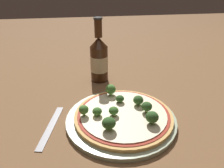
% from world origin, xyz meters
% --- Properties ---
extents(ground_plane, '(3.00, 3.00, 0.00)m').
position_xyz_m(ground_plane, '(0.00, 0.00, 0.00)').
color(ground_plane, brown).
extents(plate, '(0.30, 0.30, 0.01)m').
position_xyz_m(plate, '(-0.00, -0.02, 0.01)').
color(plate, '#A3B293').
rests_on(plate, ground_plane).
extents(pizza, '(0.26, 0.26, 0.01)m').
position_xyz_m(pizza, '(0.01, -0.02, 0.02)').
color(pizza, tan).
rests_on(pizza, plate).
extents(broccoli_floret_0, '(0.03, 0.03, 0.02)m').
position_xyz_m(broccoli_floret_0, '(-0.06, -0.02, 0.04)').
color(broccoli_floret_0, '#89A866').
rests_on(broccoli_floret_0, pizza).
extents(broccoli_floret_1, '(0.03, 0.03, 0.03)m').
position_xyz_m(broccoli_floret_1, '(-0.01, 0.08, 0.04)').
color(broccoli_floret_1, '#89A866').
rests_on(broccoli_floret_1, pizza).
extents(broccoli_floret_2, '(0.03, 0.03, 0.03)m').
position_xyz_m(broccoli_floret_2, '(0.07, -0.07, 0.04)').
color(broccoli_floret_2, '#89A866').
rests_on(broccoli_floret_2, pizza).
extents(broccoli_floret_3, '(0.03, 0.03, 0.03)m').
position_xyz_m(broccoli_floret_3, '(0.06, 0.01, 0.04)').
color(broccoli_floret_3, '#89A866').
rests_on(broccoli_floret_3, pizza).
extents(broccoli_floret_4, '(0.03, 0.03, 0.03)m').
position_xyz_m(broccoli_floret_4, '(0.07, -0.02, 0.04)').
color(broccoli_floret_4, '#89A866').
rests_on(broccoli_floret_4, pizza).
extents(broccoli_floret_5, '(0.03, 0.03, 0.02)m').
position_xyz_m(broccoli_floret_5, '(-0.02, -0.03, 0.04)').
color(broccoli_floret_5, '#89A866').
rests_on(broccoli_floret_5, pizza).
extents(broccoli_floret_6, '(0.03, 0.03, 0.03)m').
position_xyz_m(broccoli_floret_6, '(-0.10, -0.01, 0.04)').
color(broccoli_floret_6, '#89A866').
rests_on(broccoli_floret_6, pizza).
extents(broccoli_floret_7, '(0.02, 0.02, 0.02)m').
position_xyz_m(broccoli_floret_7, '(0.01, 0.04, 0.04)').
color(broccoli_floret_7, '#89A866').
rests_on(broccoli_floret_7, pizza).
extents(broccoli_floret_8, '(0.03, 0.03, 0.03)m').
position_xyz_m(broccoli_floret_8, '(-0.04, -0.08, 0.04)').
color(broccoli_floret_8, '#89A866').
rests_on(broccoli_floret_8, pizza).
extents(beer_bottle, '(0.06, 0.06, 0.23)m').
position_xyz_m(beer_bottle, '(-0.03, 0.24, 0.08)').
color(beer_bottle, '#381E0F').
rests_on(beer_bottle, ground_plane).
extents(fork, '(0.06, 0.18, 0.00)m').
position_xyz_m(fork, '(-0.19, -0.02, 0.00)').
color(fork, '#B2B2B7').
rests_on(fork, ground_plane).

